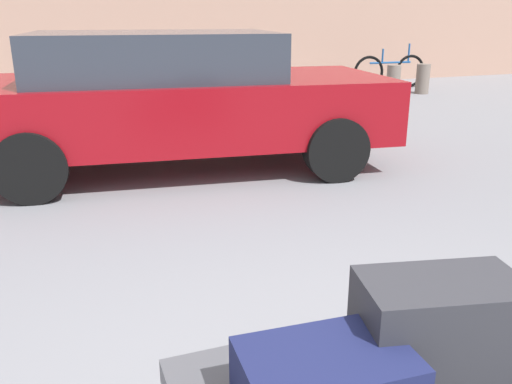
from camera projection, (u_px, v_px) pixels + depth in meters
The scene contains 8 objects.
suitcase_navy_stacked_top at pixel (326, 381), 1.76m from camera, with size 0.56×0.37×0.22m, color #191E47.
duffel_bag_charcoal_rear_right at pixel (439, 324), 1.97m from camera, with size 0.59×0.34×0.35m, color #2D2D33.
parked_car at pixel (175, 97), 5.61m from camera, with size 4.48×2.32×1.42m.
bicycle_leaning at pixel (390, 71), 11.88m from camera, with size 1.76×0.15×0.96m.
bollard_kerb_near at pixel (255, 87), 9.89m from camera, with size 0.28×0.28×0.61m, color #72665B.
bollard_kerb_mid at pixel (315, 84), 10.29m from camera, with size 0.28×0.28×0.61m, color #72665B.
bollard_kerb_far at pixel (393, 80), 10.87m from camera, with size 0.28×0.28×0.61m, color #72665B.
bollard_corner at pixel (423, 79), 11.10m from camera, with size 0.28×0.28×0.61m, color #72665B.
Camera 1 is at (-0.94, -1.35, 1.60)m, focal length 37.59 mm.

